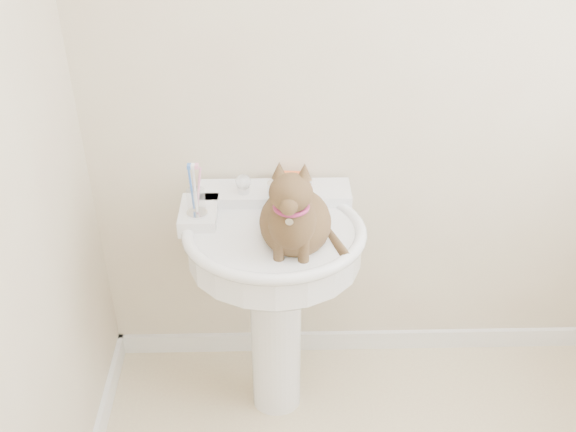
{
  "coord_description": "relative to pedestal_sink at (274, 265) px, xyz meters",
  "views": [
    {
      "loc": [
        -0.43,
        -1.03,
        2.08
      ],
      "look_at": [
        -0.39,
        0.77,
        0.9
      ],
      "focal_mm": 42.0,
      "sensor_mm": 36.0,
      "label": 1
    }
  ],
  "objects": [
    {
      "name": "cat",
      "position": [
        0.07,
        -0.08,
        0.24
      ],
      "size": [
        0.25,
        0.32,
        0.47
      ],
      "rotation": [
        0.0,
        0.0,
        -0.14
      ],
      "color": "brown",
      "rests_on": "pedestal_sink"
    },
    {
      "name": "baseboard_back",
      "position": [
        0.43,
        0.28,
        -0.63
      ],
      "size": [
        2.2,
        0.02,
        0.09
      ],
      "primitive_type": "cube",
      "color": "white",
      "rests_on": "floor"
    },
    {
      "name": "wall_back",
      "position": [
        0.43,
        0.29,
        0.57
      ],
      "size": [
        2.2,
        0.0,
        2.5
      ],
      "primitive_type": null,
      "color": "beige",
      "rests_on": "ground"
    },
    {
      "name": "pedestal_sink",
      "position": [
        0.0,
        0.0,
        0.0
      ],
      "size": [
        0.63,
        0.61,
        0.86
      ],
      "color": "white",
      "rests_on": "floor"
    },
    {
      "name": "soap_bar",
      "position": [
        0.07,
        0.24,
        0.2
      ],
      "size": [
        0.09,
        0.06,
        0.03
      ],
      "primitive_type": "cube",
      "rotation": [
        0.0,
        0.0,
        -0.09
      ],
      "color": "orange",
      "rests_on": "pedestal_sink"
    },
    {
      "name": "faucet",
      "position": [
        0.0,
        0.15,
        0.23
      ],
      "size": [
        0.28,
        0.12,
        0.14
      ],
      "color": "silver",
      "rests_on": "pedestal_sink"
    },
    {
      "name": "toothbrush_cup",
      "position": [
        -0.25,
        0.04,
        0.23
      ],
      "size": [
        0.07,
        0.07,
        0.18
      ],
      "rotation": [
        0.0,
        0.0,
        -0.13
      ],
      "color": "silver",
      "rests_on": "pedestal_sink"
    }
  ]
}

